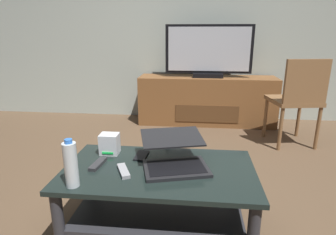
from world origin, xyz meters
The scene contains 12 objects.
ground_plane centered at (0.00, 0.00, 0.00)m, with size 7.68×7.68×0.00m, color brown.
back_wall centered at (0.00, 2.31, 1.40)m, with size 6.40×0.12×2.80m, color #A8B2A8.
coffee_table centered at (0.00, -0.14, 0.27)m, with size 1.08×0.61×0.40m.
media_cabinet centered at (0.33, 1.99, 0.30)m, with size 1.70×0.43×0.60m.
television centered at (0.33, 1.97, 0.90)m, with size 1.05×0.20×0.63m.
dining_chair centered at (1.20, 1.30, 0.51)m, with size 0.51×0.51×0.90m.
laptop centered at (0.08, -0.09, 0.46)m, with size 0.44×0.47×0.16m.
router_box centered at (-0.34, 0.03, 0.46)m, with size 0.11×0.10×0.13m.
water_bottle_near centered at (-0.40, -0.37, 0.52)m, with size 0.07×0.07×0.25m.
cell_phone centered at (-0.13, 0.01, 0.40)m, with size 0.07×0.14×0.01m, color black.
tv_remote centered at (-0.19, -0.21, 0.41)m, with size 0.04×0.16×0.02m, color #99999E.
soundbar_remote centered at (-0.35, -0.14, 0.41)m, with size 0.04×0.16×0.02m, color #2D2D30.
Camera 1 is at (0.20, -1.58, 1.14)m, focal length 30.38 mm.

